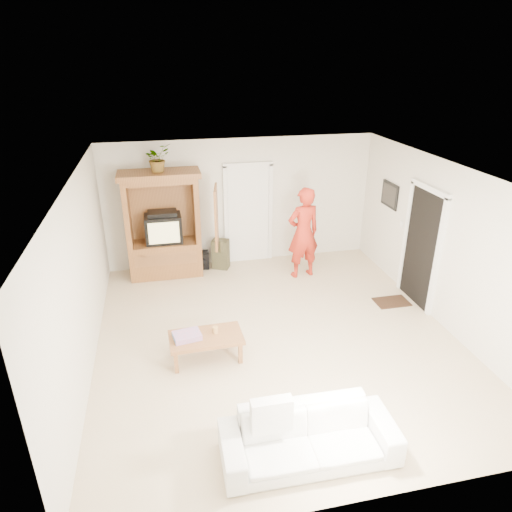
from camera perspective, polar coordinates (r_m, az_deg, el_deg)
The scene contains 19 objects.
floor at distance 7.34m, azimuth 2.57°, elevation -9.98°, with size 6.00×6.00×0.00m, color tan.
ceiling at distance 6.27m, azimuth 3.01°, elevation 10.14°, with size 6.00×6.00×0.00m, color white.
wall_back at distance 9.44m, azimuth -1.92°, elevation 6.74°, with size 5.50×5.50×0.00m, color silver.
wall_front at distance 4.32m, azimuth 13.49°, elevation -17.19°, with size 5.50×5.50×0.00m, color silver.
wall_left at distance 6.60m, azimuth -21.01°, elevation -2.80°, with size 6.00×6.00×0.00m, color silver.
wall_right at distance 7.83m, azimuth 22.63°, elevation 1.13°, with size 6.00×6.00×0.00m, color silver.
armoire at distance 9.11m, azimuth -11.31°, elevation 3.02°, with size 1.82×1.14×2.10m.
door_back at distance 9.52m, azimuth -0.98°, elevation 5.14°, with size 0.85×0.05×2.04m, color white.
doorway_right at distance 8.37m, azimuth 19.97°, elevation 0.92°, with size 0.05×0.90×2.04m, color black.
framed_picture at distance 9.24m, azimuth 16.39°, elevation 7.34°, with size 0.03×0.60×0.48m, color black.
doormat at distance 8.59m, azimuth 16.60°, elevation -5.51°, with size 0.60×0.40×0.02m, color #382316.
plant at distance 8.68m, azimuth -12.23°, elevation 11.86°, with size 0.45×0.39×0.50m, color #4C7238.
man at distance 8.90m, azimuth 5.93°, elevation 2.88°, with size 0.66×0.44×1.82m, color #B02617.
sofa at distance 5.37m, azimuth 6.64°, elevation -21.56°, with size 1.92×0.75×0.56m, color silver.
coffee_table at distance 6.71m, azimuth -6.27°, elevation -10.25°, with size 1.06×0.60×0.39m.
towel at distance 6.64m, azimuth -8.62°, elevation -9.83°, with size 0.38×0.28×0.08m, color #FF546E.
candle at distance 6.70m, azimuth -5.13°, elevation -9.19°, with size 0.08×0.08×0.10m, color tan.
backpack_black at distance 9.46m, azimuth -6.84°, elevation -0.57°, with size 0.31×0.18×0.38m, color black, non-canonical shape.
backpack_olive at distance 9.43m, azimuth -4.44°, elevation 0.25°, with size 0.33×0.24×0.62m, color #47442B, non-canonical shape.
Camera 1 is at (-1.61, -5.87, 4.10)m, focal length 32.00 mm.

